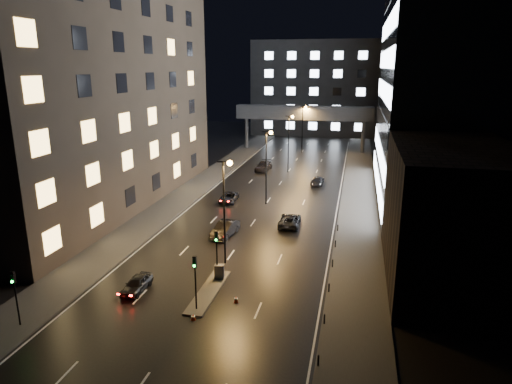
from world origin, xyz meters
TOP-DOWN VIEW (x-y plane):
  - ground at (0.00, 40.00)m, footprint 160.00×160.00m
  - sidewalk_left at (-12.50, 35.00)m, footprint 5.00×110.00m
  - sidewalk_right at (12.50, 35.00)m, footprint 5.00×110.00m
  - building_left at (-22.50, 24.00)m, footprint 15.00×48.00m
  - building_right_low at (20.00, 9.00)m, footprint 10.00×18.00m
  - building_right_glass at (25.00, 36.00)m, footprint 20.00×36.00m
  - building_far at (0.00, 98.00)m, footprint 34.00×14.00m
  - skybridge at (0.00, 70.00)m, footprint 30.00×3.00m
  - median_island at (0.30, 2.00)m, footprint 1.60×8.00m
  - traffic_signal_near at (0.30, 4.49)m, footprint 0.28×0.34m
  - traffic_signal_far at (0.30, -1.01)m, footprint 0.28×0.34m
  - traffic_signal_corner at (-11.50, -6.01)m, footprint 0.28×0.34m
  - bollard_row at (10.20, 6.50)m, footprint 0.12×25.12m
  - streetlight_near at (0.16, 8.00)m, footprint 1.45×0.50m
  - streetlight_mid_a at (0.16, 28.00)m, footprint 1.45×0.50m
  - streetlight_mid_b at (0.16, 48.00)m, footprint 1.45×0.50m
  - streetlight_far at (0.16, 68.00)m, footprint 1.45×0.50m
  - car_away_a at (-5.70, 0.91)m, footprint 1.57×3.83m
  - car_away_b at (-2.07, 15.00)m, footprint 2.36×5.13m
  - car_away_c at (-5.31, 27.88)m, footprint 2.30×4.75m
  - car_away_d at (-4.54, 48.42)m, footprint 2.57×5.72m
  - car_toward_a at (4.50, 19.93)m, footprint 2.46×5.11m
  - car_toward_b at (5.94, 40.36)m, footprint 2.05×4.72m
  - utility_cabinet at (0.50, 4.47)m, footprint 0.91×0.68m
  - cone_a at (3.00, 0.84)m, footprint 0.43×0.43m
  - cone_b at (0.54, -2.37)m, footprint 0.50×0.50m

SIDE VIEW (x-z plane):
  - ground at x=0.00m, z-range 0.00..0.00m
  - sidewalk_left at x=-12.50m, z-range 0.00..0.15m
  - sidewalk_right at x=12.50m, z-range 0.00..0.15m
  - median_island at x=0.30m, z-range 0.00..0.15m
  - cone_b at x=0.54m, z-range 0.00..0.48m
  - cone_a at x=3.00m, z-range 0.00..0.56m
  - bollard_row at x=10.20m, z-range 0.00..0.90m
  - car_away_a at x=-5.70m, z-range 0.00..1.30m
  - car_away_c at x=-5.31m, z-range 0.00..1.30m
  - car_toward_b at x=5.94m, z-range 0.00..1.35m
  - car_toward_a at x=4.50m, z-range 0.00..1.41m
  - utility_cabinet at x=0.50m, z-range 0.15..1.42m
  - car_away_d at x=-4.54m, z-range 0.00..1.63m
  - car_away_b at x=-2.07m, z-range 0.00..1.63m
  - traffic_signal_corner at x=-11.50m, z-range 0.74..5.14m
  - traffic_signal_near at x=0.30m, z-range 0.89..5.29m
  - traffic_signal_far at x=0.30m, z-range 0.89..5.29m
  - building_right_low at x=20.00m, z-range 0.00..12.00m
  - streetlight_near at x=0.16m, z-range 1.42..11.57m
  - streetlight_mid_a at x=0.16m, z-range 1.42..11.57m
  - streetlight_mid_b at x=0.16m, z-range 1.42..11.57m
  - streetlight_far at x=0.16m, z-range 1.42..11.57m
  - skybridge at x=0.00m, z-range 3.34..13.34m
  - building_far at x=0.00m, z-range 0.00..25.00m
  - building_left at x=-22.50m, z-range 0.00..40.00m
  - building_right_glass at x=25.00m, z-range 0.00..45.00m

